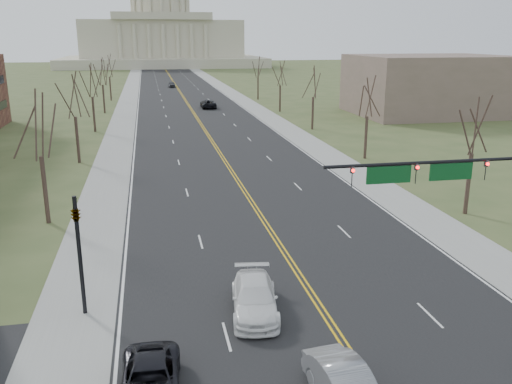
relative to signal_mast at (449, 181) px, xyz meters
name	(u,v)px	position (x,y,z in m)	size (l,w,h in m)	color
road	(184,98)	(-7.45, 96.50, -5.76)	(20.00, 380.00, 0.01)	black
cross_road	(365,376)	(-7.45, -7.50, -5.76)	(120.00, 14.00, 0.01)	black
sidewalk_left	(128,99)	(-19.45, 96.50, -5.75)	(4.00, 380.00, 0.03)	gray
sidewalk_right	(237,97)	(4.55, 96.50, -5.75)	(4.00, 380.00, 0.03)	gray
center_line	(184,98)	(-7.45, 96.50, -5.75)	(0.42, 380.00, 0.01)	gold
edge_line_left	(139,99)	(-17.25, 96.50, -5.75)	(0.15, 380.00, 0.01)	silver
edge_line_right	(228,97)	(2.35, 96.50, -5.75)	(0.15, 380.00, 0.01)	silver
capitol	(162,34)	(-7.45, 236.41, 8.44)	(90.00, 60.00, 50.00)	#BBB39B
signal_mast	(449,181)	(0.00, 0.00, 0.00)	(12.12, 0.44, 7.20)	black
signal_left	(79,242)	(-18.95, 0.00, -2.05)	(0.32, 0.36, 6.00)	black
tree_r_0	(474,129)	(8.05, 10.50, 0.79)	(3.74, 3.74, 8.50)	#3A2A22
tree_l_0	(38,128)	(-22.95, 14.50, 1.18)	(3.96, 3.96, 9.00)	#3A2A22
tree_r_1	(368,99)	(8.05, 30.50, 0.79)	(3.74, 3.74, 8.50)	#3A2A22
tree_l_1	(74,98)	(-22.95, 34.50, 1.18)	(3.96, 3.96, 9.00)	#3A2A22
tree_r_2	(313,84)	(8.05, 50.50, 0.79)	(3.74, 3.74, 8.50)	#3A2A22
tree_l_2	(91,82)	(-22.95, 54.50, 1.18)	(3.96, 3.96, 9.00)	#3A2A22
tree_r_3	(280,75)	(8.05, 70.50, 0.79)	(3.74, 3.74, 8.50)	#3A2A22
tree_l_3	(102,73)	(-22.95, 74.50, 1.18)	(3.96, 3.96, 9.00)	#3A2A22
tree_r_4	(258,68)	(8.05, 90.50, 0.79)	(3.74, 3.74, 8.50)	#3A2A22
tree_l_4	(109,67)	(-22.95, 94.50, 1.18)	(3.96, 3.96, 9.00)	#3A2A22
bldg_right_mass	(428,85)	(32.55, 62.50, -0.76)	(25.00, 20.00, 10.00)	brown
car_sb_outer_lead	(150,382)	(-15.86, -7.21, -5.07)	(2.27, 4.91, 1.37)	black
car_sb_inner_second	(255,298)	(-10.77, -1.55, -4.97)	(2.18, 5.36, 1.56)	white
car_far_nb	(208,104)	(-4.13, 77.94, -4.95)	(2.66, 5.77, 1.60)	black
car_far_sb	(172,84)	(-8.77, 123.60, -5.00)	(1.78, 4.42, 1.51)	#414347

